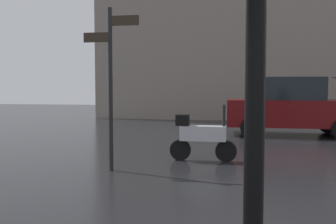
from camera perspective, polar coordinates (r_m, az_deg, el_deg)
parked_scooter at (r=8.01m, az=5.12°, el=-3.67°), size 1.45×0.32×1.23m
parked_car_left at (r=12.92m, az=18.35°, el=0.87°), size 4.22×1.90×1.94m
street_signpost at (r=7.07m, az=-8.89°, el=6.01°), size 1.08×0.08×3.10m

